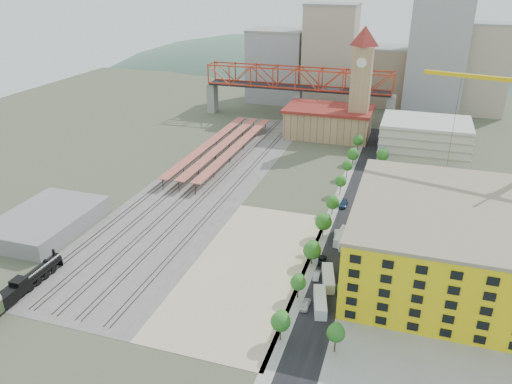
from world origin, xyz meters
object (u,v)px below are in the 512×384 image
(clock_tower, at_px, (362,74))
(locomotive, at_px, (31,280))
(site_trailer_d, at_px, (342,237))
(car_0, at_px, (305,305))
(construction_building, at_px, (448,241))
(site_trailer_a, at_px, (320,302))
(site_trailer_b, at_px, (328,278))
(site_trailer_c, at_px, (341,241))

(clock_tower, distance_m, locomotive, 149.48)
(site_trailer_d, relative_size, car_0, 2.15)
(construction_building, distance_m, site_trailer_a, 34.95)
(construction_building, distance_m, site_trailer_d, 28.73)
(clock_tower, bearing_deg, locomotive, -113.22)
(site_trailer_a, distance_m, site_trailer_d, 31.08)
(clock_tower, xyz_separation_m, site_trailer_d, (8.00, -90.84, -27.40))
(clock_tower, bearing_deg, site_trailer_b, -85.92)
(locomotive, xyz_separation_m, site_trailer_b, (66.00, 23.09, -0.78))
(site_trailer_d, xyz_separation_m, car_0, (-3.00, -32.34, -0.55))
(construction_building, xyz_separation_m, site_trailer_a, (-26.00, -21.92, -8.06))
(locomotive, relative_size, site_trailer_b, 2.32)
(construction_building, relative_size, site_trailer_c, 5.84)
(site_trailer_c, xyz_separation_m, car_0, (-3.00, -30.28, -0.43))
(car_0, bearing_deg, site_trailer_d, 85.26)
(construction_building, distance_m, locomotive, 98.77)
(locomotive, distance_m, site_trailer_a, 67.32)
(site_trailer_d, bearing_deg, construction_building, -13.22)
(locomotive, bearing_deg, construction_building, 20.93)
(locomotive, bearing_deg, site_trailer_b, 19.29)
(site_trailer_d, bearing_deg, locomotive, -139.92)
(site_trailer_a, distance_m, car_0, 3.31)
(site_trailer_a, relative_size, site_trailer_d, 1.04)
(clock_tower, xyz_separation_m, construction_building, (34.00, -99.99, -19.29))
(site_trailer_b, relative_size, site_trailer_d, 1.04)
(site_trailer_a, bearing_deg, clock_tower, 80.24)
(site_trailer_c, bearing_deg, site_trailer_a, -108.15)
(site_trailer_b, bearing_deg, site_trailer_a, -103.40)
(site_trailer_b, bearing_deg, car_0, -118.54)
(construction_building, xyz_separation_m, locomotive, (-92.00, -35.19, -7.28))
(locomotive, bearing_deg, site_trailer_a, 11.36)
(construction_building, bearing_deg, clock_tower, 108.78)
(site_trailer_c, distance_m, car_0, 30.43)
(locomotive, height_order, site_trailer_b, locomotive)
(site_trailer_b, bearing_deg, site_trailer_d, 76.60)
(locomotive, distance_m, site_trailer_c, 78.39)
(car_0, bearing_deg, clock_tower, 92.88)
(site_trailer_c, xyz_separation_m, site_trailer_d, (0.00, 2.06, 0.11))
(clock_tower, height_order, site_trailer_c, clock_tower)
(construction_building, bearing_deg, car_0, -141.36)
(site_trailer_b, height_order, car_0, site_trailer_b)
(locomotive, height_order, car_0, locomotive)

